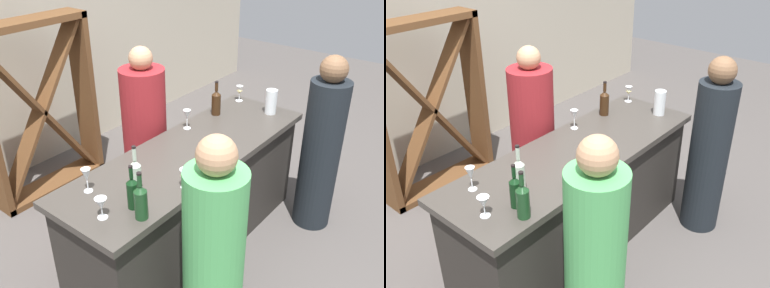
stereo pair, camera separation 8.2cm
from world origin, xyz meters
The scene contains 17 objects.
ground_plane centered at (0.00, 0.00, 0.00)m, with size 12.00×12.00×0.00m, color #4C4744.
back_wall centered at (0.00, 2.20, 1.40)m, with size 8.00×0.10×2.80m, color #B2A893.
bar_counter centered at (0.00, 0.00, 0.46)m, with size 2.24×0.72×0.91m.
wine_rack centered at (-0.20, 1.65, 0.84)m, with size 1.12×0.28×1.68m.
wine_bottle_leftmost_olive_green centered at (-0.81, -0.27, 1.02)m, with size 0.08×0.08×0.31m.
wine_bottle_second_left_dark_green centered at (-0.77, -0.16, 1.02)m, with size 0.07×0.07×0.29m.
wine_bottle_center_clear_pale centered at (-0.66, -0.07, 1.03)m, with size 0.07×0.07×0.34m.
wine_bottle_second_right_amber_brown centered at (0.63, 0.23, 1.02)m, with size 0.08×0.08×0.30m.
wine_glass_near_left centered at (-0.42, -0.28, 1.00)m, with size 0.07×0.07×0.14m.
wine_glass_near_center centered at (-0.95, -0.09, 1.00)m, with size 0.07×0.07×0.14m.
wine_glass_near_right centered at (-0.83, 0.18, 1.02)m, with size 0.06×0.06×0.17m.
wine_glass_far_left centered at (1.02, 0.24, 1.00)m, with size 0.07×0.07×0.15m.
wine_glass_far_center centered at (0.26, 0.26, 1.02)m, with size 0.06×0.06×0.16m.
water_pitcher centered at (0.95, -0.13, 1.01)m, with size 0.10×0.10×0.22m.
person_left_guest centered at (-0.62, -0.65, 0.68)m, with size 0.47×0.47×1.48m.
person_center_guest centered at (0.92, -0.64, 0.72)m, with size 0.38×0.38×1.53m.
person_right_guest centered at (0.13, 0.62, 0.71)m, with size 0.48×0.48×1.55m.
Camera 2 is at (-2.15, -1.80, 2.47)m, focal length 40.27 mm.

